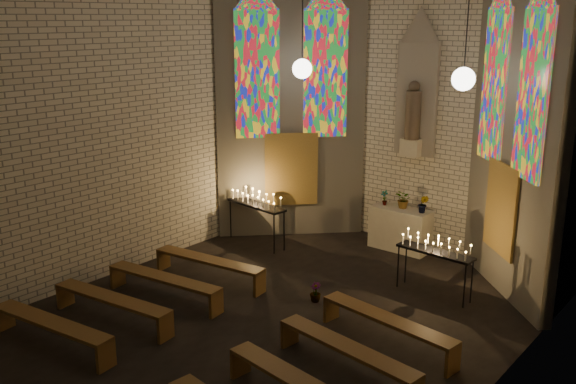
% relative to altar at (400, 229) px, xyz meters
% --- Properties ---
extents(floor, '(12.00, 12.00, 0.00)m').
position_rel_altar_xyz_m(floor, '(0.00, -5.45, -0.50)').
color(floor, black).
rests_on(floor, ground).
extents(room, '(8.22, 12.43, 7.00)m').
position_rel_altar_xyz_m(room, '(-0.00, -2.08, 3.22)').
color(room, beige).
rests_on(room, ground).
extents(altar, '(1.40, 0.60, 1.00)m').
position_rel_altar_xyz_m(altar, '(0.00, 0.00, 0.00)').
color(altar, beige).
rests_on(altar, ground).
extents(flower_vase_left, '(0.21, 0.17, 0.36)m').
position_rel_altar_xyz_m(flower_vase_left, '(-0.46, 0.01, 0.68)').
color(flower_vase_left, '#4C723F').
rests_on(flower_vase_left, altar).
extents(flower_vase_center, '(0.49, 0.46, 0.43)m').
position_rel_altar_xyz_m(flower_vase_center, '(0.02, 0.06, 0.72)').
color(flower_vase_center, '#4C723F').
rests_on(flower_vase_center, altar).
extents(flower_vase_right, '(0.27, 0.23, 0.43)m').
position_rel_altar_xyz_m(flower_vase_right, '(0.55, 0.01, 0.71)').
color(flower_vase_right, '#4C723F').
rests_on(flower_vase_right, altar).
extents(aisle_flower_pot, '(0.22, 0.22, 0.38)m').
position_rel_altar_xyz_m(aisle_flower_pot, '(0.18, -3.57, -0.31)').
color(aisle_flower_pot, '#4C723F').
rests_on(aisle_flower_pot, ground).
extents(votive_stand_left, '(1.74, 0.61, 1.25)m').
position_rel_altar_xyz_m(votive_stand_left, '(-2.88, -1.85, 0.57)').
color(votive_stand_left, black).
rests_on(votive_stand_left, ground).
extents(votive_stand_right, '(1.58, 0.45, 1.14)m').
position_rel_altar_xyz_m(votive_stand_right, '(1.80, -1.85, 0.48)').
color(votive_stand_right, black).
rests_on(votive_stand_right, ground).
extents(pew_left_0, '(2.62, 0.69, 0.50)m').
position_rel_altar_xyz_m(pew_left_0, '(-2.12, -4.17, -0.09)').
color(pew_left_0, '#573918').
rests_on(pew_left_0, ground).
extents(pew_right_0, '(2.62, 0.69, 0.50)m').
position_rel_altar_xyz_m(pew_right_0, '(2.12, -4.17, -0.09)').
color(pew_right_0, '#573918').
rests_on(pew_right_0, ground).
extents(pew_left_1, '(2.62, 0.69, 0.50)m').
position_rel_altar_xyz_m(pew_left_1, '(-2.12, -5.37, -0.09)').
color(pew_left_1, '#573918').
rests_on(pew_left_1, ground).
extents(pew_right_1, '(2.62, 0.69, 0.50)m').
position_rel_altar_xyz_m(pew_right_1, '(2.12, -5.37, -0.09)').
color(pew_right_1, '#573918').
rests_on(pew_right_1, ground).
extents(pew_left_2, '(2.62, 0.69, 0.50)m').
position_rel_altar_xyz_m(pew_left_2, '(-2.12, -6.57, -0.09)').
color(pew_left_2, '#573918').
rests_on(pew_left_2, ground).
extents(pew_left_3, '(2.62, 0.69, 0.50)m').
position_rel_altar_xyz_m(pew_left_3, '(-2.12, -7.77, -0.09)').
color(pew_left_3, '#573918').
rests_on(pew_left_3, ground).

